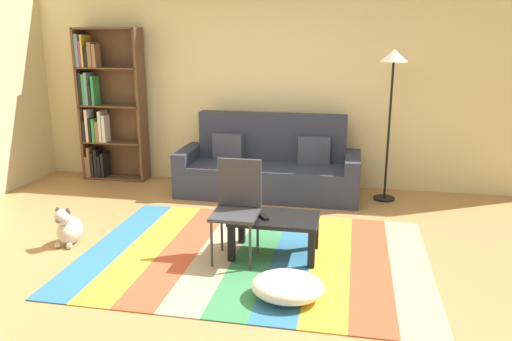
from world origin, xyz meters
TOP-DOWN VIEW (x-y plane):
  - ground_plane at (0.00, 0.00)m, footprint 14.00×14.00m
  - back_wall at (0.00, 2.55)m, footprint 6.80×0.10m
  - rug at (0.15, 0.13)m, footprint 3.12×2.26m
  - couch at (-0.04, 2.02)m, footprint 2.26×0.80m
  - bookshelf at (-2.40, 2.31)m, footprint 0.90×0.28m
  - coffee_table at (0.32, 0.19)m, footprint 0.79×0.49m
  - pouf at (0.55, -0.59)m, footprint 0.56×0.48m
  - dog at (-1.67, 0.05)m, footprint 0.22×0.35m
  - standing_lamp at (1.40, 2.06)m, footprint 0.32×0.32m
  - tv_remote at (0.23, 0.14)m, footprint 0.12×0.15m
  - folding_chair at (0.00, 0.09)m, footprint 0.40×0.40m

SIDE VIEW (x-z plane):
  - ground_plane at x=0.00m, z-range 0.00..0.00m
  - rug at x=0.15m, z-range 0.00..0.01m
  - pouf at x=0.55m, z-range 0.01..0.20m
  - dog at x=-1.67m, z-range -0.04..0.36m
  - coffee_table at x=0.32m, z-range 0.13..0.49m
  - couch at x=-0.04m, z-range -0.16..0.84m
  - tv_remote at x=0.23m, z-range 0.38..0.40m
  - folding_chair at x=0.00m, z-range 0.08..0.98m
  - bookshelf at x=-2.40m, z-range -0.02..2.04m
  - back_wall at x=0.00m, z-range 0.00..2.70m
  - standing_lamp at x=1.40m, z-range 0.60..2.41m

